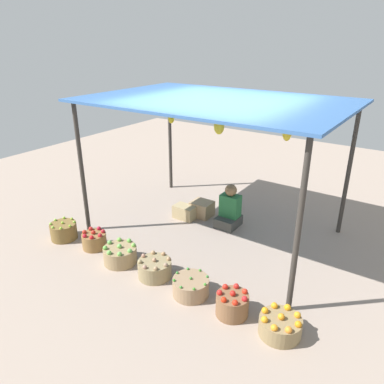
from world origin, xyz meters
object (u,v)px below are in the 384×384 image
basket_green_apples (120,254)px  basket_green_chilies (191,287)px  vendor_person (229,210)px  wooden_crate_stacked_rear (202,209)px  basket_potatoes (155,268)px  basket_red_tomatoes (232,304)px  wooden_crate_near_vendor (185,212)px  basket_oranges (280,326)px  basket_limes (64,231)px  basket_red_apples (94,240)px

basket_green_apples → basket_green_chilies: basket_green_apples is taller
vendor_person → wooden_crate_stacked_rear: 0.64m
basket_green_apples → basket_potatoes: bearing=1.8°
basket_red_tomatoes → wooden_crate_near_vendor: bearing=137.9°
basket_red_tomatoes → basket_oranges: 0.60m
basket_green_apples → basket_red_tomatoes: 1.91m
basket_green_chilies → wooden_crate_stacked_rear: bearing=119.4°
basket_green_apples → basket_green_chilies: 1.29m
vendor_person → basket_potatoes: 1.93m
basket_oranges → wooden_crate_stacked_rear: bearing=139.5°
vendor_person → basket_green_apples: 2.09m
basket_limes → wooden_crate_near_vendor: basket_limes is taller
basket_limes → basket_oranges: basket_limes is taller
vendor_person → basket_green_apples: vendor_person is taller
basket_limes → basket_red_tomatoes: (3.19, -0.02, 0.01)m
basket_red_apples → wooden_crate_stacked_rear: size_ratio=1.00×
vendor_person → basket_green_apples: size_ratio=1.58×
basket_limes → basket_red_apples: bearing=7.9°
wooden_crate_stacked_rear → vendor_person: bearing=-5.1°
basket_red_tomatoes → basket_oranges: (0.60, 0.02, -0.03)m
basket_limes → wooden_crate_near_vendor: bearing=54.8°
basket_red_tomatoes → basket_green_chilies: bearing=177.6°
basket_red_tomatoes → basket_potatoes: bearing=177.0°
wooden_crate_near_vendor → vendor_person: bearing=14.5°
basket_limes → basket_potatoes: bearing=1.2°
vendor_person → wooden_crate_near_vendor: size_ratio=1.94×
basket_green_chilies → basket_oranges: (1.22, -0.01, -0.00)m
basket_limes → wooden_crate_stacked_rear: size_ratio=1.13×
basket_red_tomatoes → wooden_crate_near_vendor: (-1.96, 1.77, -0.02)m
basket_oranges → wooden_crate_near_vendor: (-2.56, 1.75, 0.01)m
vendor_person → wooden_crate_near_vendor: bearing=-165.5°
vendor_person → wooden_crate_near_vendor: vendor_person is taller
basket_green_apples → basket_red_apples: bearing=173.9°
basket_red_apples → basket_green_chilies: 1.93m
basket_potatoes → wooden_crate_near_vendor: basket_potatoes is taller
basket_limes → basket_potatoes: 1.93m
basket_red_apples → wooden_crate_stacked_rear: 2.08m
basket_limes → wooden_crate_near_vendor: (1.23, 1.75, -0.02)m
basket_green_apples → basket_green_chilies: size_ratio=1.03×
basket_red_apples → wooden_crate_near_vendor: size_ratio=0.95×
wooden_crate_stacked_rear → basket_green_chilies: bearing=-60.6°
basket_limes → wooden_crate_near_vendor: size_ratio=1.06×
basket_green_chilies → basket_oranges: basket_oranges is taller
basket_red_apples → wooden_crate_near_vendor: bearing=70.4°
wooden_crate_stacked_rear → basket_oranges: bearing=-40.5°
vendor_person → basket_red_apples: bearing=-127.0°
basket_limes → basket_potatoes: basket_limes is taller
basket_potatoes → wooden_crate_near_vendor: 1.84m
wooden_crate_stacked_rear → basket_red_tomatoes: bearing=-49.2°
basket_green_apples → wooden_crate_near_vendor: basket_green_apples is taller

